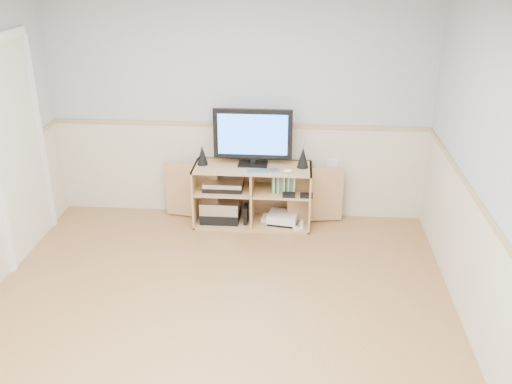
# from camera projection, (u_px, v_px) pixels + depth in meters

# --- Properties ---
(room) EXTENTS (4.04, 4.54, 2.54)m
(room) POSITION_uv_depth(u_px,v_px,m) (198.00, 187.00, 4.01)
(room) COLOR tan
(room) RESTS_ON ground
(media_cabinet) EXTENTS (1.92, 0.46, 0.65)m
(media_cabinet) POSITION_uv_depth(u_px,v_px,m) (253.00, 192.00, 6.10)
(media_cabinet) COLOR tan
(media_cabinet) RESTS_ON floor
(monitor) EXTENTS (0.81, 0.18, 0.60)m
(monitor) POSITION_uv_depth(u_px,v_px,m) (253.00, 135.00, 5.83)
(monitor) COLOR black
(monitor) RESTS_ON media_cabinet
(speaker_left) EXTENTS (0.11, 0.11, 0.21)m
(speaker_left) POSITION_uv_depth(u_px,v_px,m) (202.00, 155.00, 5.94)
(speaker_left) COLOR black
(speaker_left) RESTS_ON media_cabinet
(speaker_right) EXTENTS (0.12, 0.12, 0.22)m
(speaker_right) POSITION_uv_depth(u_px,v_px,m) (303.00, 157.00, 5.86)
(speaker_right) COLOR black
(speaker_right) RESTS_ON media_cabinet
(keyboard) EXTENTS (0.34, 0.19, 0.01)m
(keyboard) POSITION_uv_depth(u_px,v_px,m) (263.00, 171.00, 5.78)
(keyboard) COLOR silver
(keyboard) RESTS_ON media_cabinet
(mouse) EXTENTS (0.11, 0.08, 0.04)m
(mouse) POSITION_uv_depth(u_px,v_px,m) (288.00, 171.00, 5.76)
(mouse) COLOR white
(mouse) RESTS_ON media_cabinet
(av_components) EXTENTS (0.51, 0.31, 0.47)m
(av_components) POSITION_uv_depth(u_px,v_px,m) (222.00, 203.00, 6.12)
(av_components) COLOR black
(av_components) RESTS_ON media_cabinet
(game_consoles) EXTENTS (0.46, 0.31, 0.11)m
(game_consoles) POSITION_uv_depth(u_px,v_px,m) (282.00, 218.00, 6.12)
(game_consoles) COLOR white
(game_consoles) RESTS_ON media_cabinet
(game_cases) EXTENTS (0.24, 0.14, 0.19)m
(game_cases) POSITION_uv_depth(u_px,v_px,m) (284.00, 183.00, 5.94)
(game_cases) COLOR #3F8C3F
(game_cases) RESTS_ON media_cabinet
(wall_outlet) EXTENTS (0.12, 0.03, 0.12)m
(wall_outlet) POSITION_uv_depth(u_px,v_px,m) (332.00, 165.00, 6.10)
(wall_outlet) COLOR white
(wall_outlet) RESTS_ON wall_back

